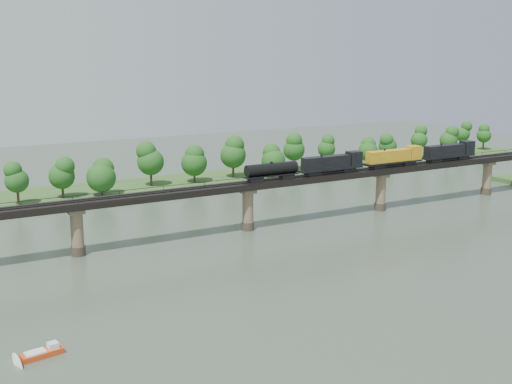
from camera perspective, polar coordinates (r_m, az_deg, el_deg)
ground at (r=127.98m, az=5.67°, el=-6.58°), size 400.00×400.00×0.00m
far_bank at (r=201.05m, az=-8.15°, el=0.61°), size 300.00×24.00×1.60m
bridge at (r=151.04m, az=-0.73°, el=-1.40°), size 236.00×30.00×11.50m
bridge_superstructure at (r=149.65m, az=-0.74°, el=0.96°), size 220.00×4.90×0.75m
far_treeline at (r=192.70m, az=-10.03°, el=2.46°), size 289.06×17.54×13.60m
freight_train at (r=169.66m, az=10.39°, el=2.85°), size 73.55×2.87×5.06m
motorboat at (r=96.58m, az=-18.44°, el=-13.38°), size 6.00×2.99×1.61m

